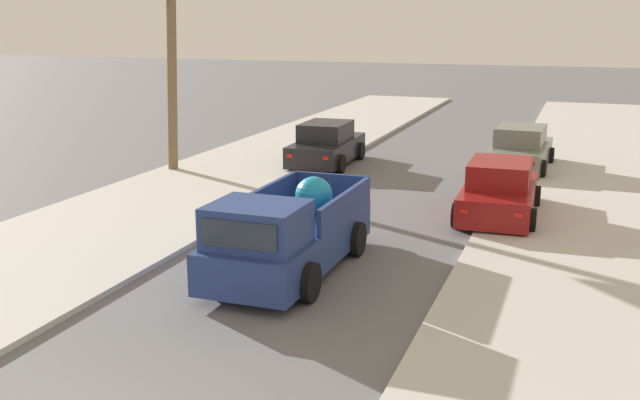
% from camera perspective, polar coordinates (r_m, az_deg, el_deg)
% --- Properties ---
extents(sidewalk_left, '(5.40, 60.00, 0.12)m').
position_cam_1_polar(sidewalk_left, '(21.36, -11.68, -0.13)').
color(sidewalk_left, beige).
rests_on(sidewalk_left, ground).
extents(sidewalk_right, '(5.40, 60.00, 0.12)m').
position_cam_1_polar(sidewalk_right, '(18.35, 20.26, -3.02)').
color(sidewalk_right, beige).
rests_on(sidewalk_right, ground).
extents(curb_left, '(0.16, 60.00, 0.10)m').
position_cam_1_polar(curb_left, '(20.73, -8.61, -0.45)').
color(curb_left, silver).
rests_on(curb_left, ground).
extents(curb_right, '(0.16, 60.00, 0.10)m').
position_cam_1_polar(curb_right, '(18.37, 16.22, -2.72)').
color(curb_right, silver).
rests_on(curb_right, ground).
extents(pickup_truck, '(2.25, 5.22, 1.81)m').
position_cam_1_polar(pickup_truck, '(15.10, -2.53, -2.76)').
color(pickup_truck, navy).
rests_on(pickup_truck, ground).
extents(car_left_near, '(2.11, 4.30, 1.54)m').
position_cam_1_polar(car_left_near, '(19.85, 13.64, 0.65)').
color(car_left_near, maroon).
rests_on(car_left_near, ground).
extents(car_right_near, '(2.13, 4.30, 1.54)m').
position_cam_1_polar(car_right_near, '(26.43, 0.50, 4.26)').
color(car_right_near, black).
rests_on(car_right_near, ground).
extents(car_left_mid, '(2.17, 4.32, 1.54)m').
position_cam_1_polar(car_left_mid, '(26.35, 15.17, 3.75)').
color(car_left_mid, slate).
rests_on(car_left_mid, ground).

